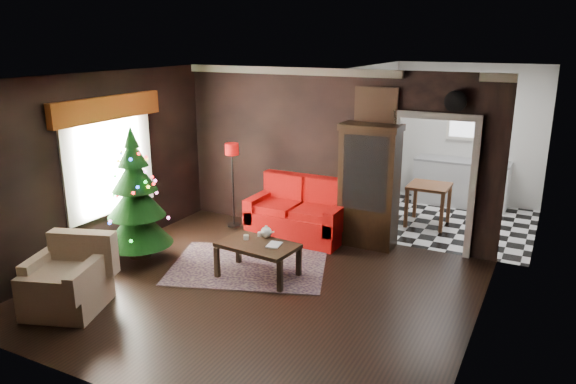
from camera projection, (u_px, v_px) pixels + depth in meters
The scene contains 26 objects.
floor at pixel (258, 290), 7.28m from camera, with size 5.50×5.50×0.00m, color black.
ceiling at pixel (254, 79), 6.50m from camera, with size 5.50×5.50×0.00m, color white.
wall_back at pixel (332, 154), 9.03m from camera, with size 5.50×5.50×0.00m, color black.
wall_front at pixel (112, 260), 4.75m from camera, with size 5.50×5.50×0.00m, color black.
wall_left at pixel (97, 168), 8.09m from camera, with size 5.50×5.50×0.00m, color black.
wall_right at pixel (481, 223), 5.69m from camera, with size 5.50×5.50×0.00m, color black.
doorway at pixel (432, 187), 8.38m from camera, with size 1.10×0.10×2.10m, color white, non-canonical shape.
left_window at pixel (109, 162), 8.23m from camera, with size 0.05×1.60×1.40m, color white.
valance at pixel (108, 108), 7.97m from camera, with size 0.12×2.10×0.35m, color #944314.
kitchen_floor at pixel (447, 222), 9.95m from camera, with size 3.00×3.00×0.00m, color white.
kitchen_window at pixel (469, 120), 10.72m from camera, with size 0.70×0.06×0.70m, color white.
rug at pixel (249, 266), 8.04m from camera, with size 2.25×1.64×0.01m, color #5B3A53.
loveseat at pixel (298, 209), 9.07m from camera, with size 1.70×0.90×1.00m, color #9B0014, non-canonical shape.
curio_cabinet at pixel (369, 189), 8.63m from camera, with size 0.90×0.45×1.90m, color black, non-canonical shape.
floor_lamp at pixel (233, 185), 9.27m from camera, with size 0.25×0.25×1.47m, color black, non-canonical shape.
christmas_tree at pixel (136, 195), 7.94m from camera, with size 1.01×1.01×1.93m, color black, non-canonical shape.
armchair at pixel (65, 275), 6.66m from camera, with size 0.90×0.90×0.92m, color #C6B293, non-canonical shape.
coffee_table at pixel (258, 260), 7.63m from camera, with size 1.09×0.66×0.49m, color black, non-canonical shape.
teapot at pixel (266, 232), 7.76m from camera, with size 0.18×0.18×0.17m, color white, non-canonical shape.
cup_a at pixel (246, 237), 7.71m from camera, with size 0.08×0.08×0.07m, color white.
cup_b at pixel (260, 234), 7.83m from camera, with size 0.07×0.07×0.06m, color white.
book at pixel (268, 237), 7.48m from camera, with size 0.18×0.02×0.24m, color #896C5C.
wall_clock at pixel (456, 101), 7.86m from camera, with size 0.32×0.32×0.06m, color white.
painting at pixel (376, 106), 8.43m from camera, with size 0.62×0.05×0.52m, color #B48143.
kitchen_counter at pixel (461, 183), 10.86m from camera, with size 1.80×0.60×0.90m, color silver.
kitchen_table at pixel (428, 205), 9.73m from camera, with size 0.70×0.70×0.75m, color brown, non-canonical shape.
Camera 1 is at (3.38, -5.71, 3.29)m, focal length 33.73 mm.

